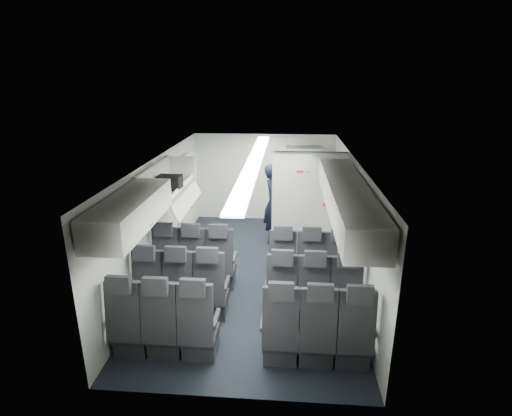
# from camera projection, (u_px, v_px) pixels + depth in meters

# --- Properties ---
(cabin_shell) EXTENTS (3.41, 6.01, 2.16)m
(cabin_shell) POSITION_uv_depth(u_px,v_px,m) (254.00, 217.00, 7.03)
(cabin_shell) COLOR black
(cabin_shell) RESTS_ON ground
(seat_row_front) EXTENTS (3.33, 0.56, 1.24)m
(seat_row_front) POSITION_uv_depth(u_px,v_px,m) (252.00, 267.00, 6.75)
(seat_row_front) COLOR #252528
(seat_row_front) RESTS_ON cabin_shell
(seat_row_mid) EXTENTS (3.33, 0.56, 1.24)m
(seat_row_mid) POSITION_uv_depth(u_px,v_px,m) (246.00, 295.00, 5.90)
(seat_row_mid) COLOR #252528
(seat_row_mid) RESTS_ON cabin_shell
(seat_row_rear) EXTENTS (3.33, 0.56, 1.24)m
(seat_row_rear) POSITION_uv_depth(u_px,v_px,m) (239.00, 332.00, 5.05)
(seat_row_rear) COLOR #252528
(seat_row_rear) RESTS_ON cabin_shell
(overhead_bin_left_rear) EXTENTS (0.53, 1.80, 0.40)m
(overhead_bin_left_rear) POSITION_uv_depth(u_px,v_px,m) (130.00, 212.00, 5.01)
(overhead_bin_left_rear) COLOR silver
(overhead_bin_left_rear) RESTS_ON cabin_shell
(overhead_bin_left_front_open) EXTENTS (0.64, 1.70, 0.72)m
(overhead_bin_left_front_open) POSITION_uv_depth(u_px,v_px,m) (168.00, 185.00, 6.70)
(overhead_bin_left_front_open) COLOR #9E9E93
(overhead_bin_left_front_open) RESTS_ON cabin_shell
(overhead_bin_right_rear) EXTENTS (0.53, 1.80, 0.40)m
(overhead_bin_right_rear) POSITION_uv_depth(u_px,v_px,m) (356.00, 218.00, 4.80)
(overhead_bin_right_rear) COLOR silver
(overhead_bin_right_rear) RESTS_ON cabin_shell
(overhead_bin_right_front) EXTENTS (0.53, 1.70, 0.40)m
(overhead_bin_right_front) POSITION_uv_depth(u_px,v_px,m) (339.00, 181.00, 6.45)
(overhead_bin_right_front) COLOR silver
(overhead_bin_right_front) RESTS_ON cabin_shell
(bulkhead_partition) EXTENTS (1.40, 0.15, 2.13)m
(bulkhead_partition) POSITION_uv_depth(u_px,v_px,m) (308.00, 206.00, 7.73)
(bulkhead_partition) COLOR silver
(bulkhead_partition) RESTS_ON cabin_shell
(galley_unit) EXTENTS (0.85, 0.52, 1.90)m
(galley_unit) POSITION_uv_depth(u_px,v_px,m) (303.00, 186.00, 9.58)
(galley_unit) COLOR #939399
(galley_unit) RESTS_ON cabin_shell
(boarding_door) EXTENTS (0.12, 1.27, 1.86)m
(boarding_door) POSITION_uv_depth(u_px,v_px,m) (185.00, 198.00, 8.67)
(boarding_door) COLOR silver
(boarding_door) RESTS_ON cabin_shell
(flight_attendant) EXTENTS (0.43, 0.64, 1.74)m
(flight_attendant) POSITION_uv_depth(u_px,v_px,m) (274.00, 204.00, 8.56)
(flight_attendant) COLOR black
(flight_attendant) RESTS_ON ground
(carry_on_bag) EXTENTS (0.39, 0.28, 0.23)m
(carry_on_bag) POSITION_uv_depth(u_px,v_px,m) (170.00, 182.00, 6.64)
(carry_on_bag) COLOR black
(carry_on_bag) RESTS_ON overhead_bin_left_front_open
(papers) EXTENTS (0.19, 0.06, 0.13)m
(papers) POSITION_uv_depth(u_px,v_px,m) (282.00, 199.00, 8.46)
(papers) COLOR white
(papers) RESTS_ON flight_attendant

